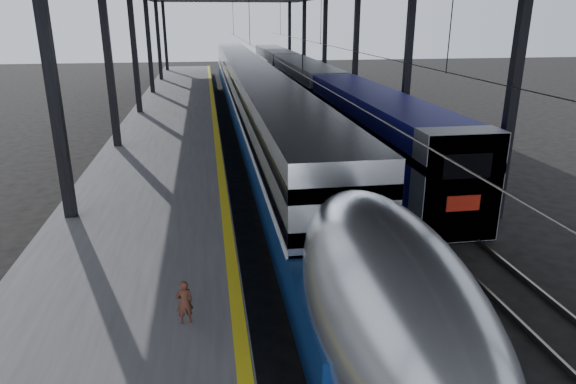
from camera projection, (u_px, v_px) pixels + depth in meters
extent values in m
plane|color=black|center=(261.00, 307.00, 13.61)|extent=(160.00, 160.00, 0.00)
cube|color=#4C4C4F|center=(170.00, 133.00, 31.63)|extent=(6.00, 80.00, 1.00)
cube|color=gold|center=(215.00, 124.00, 31.88)|extent=(0.30, 80.00, 0.01)
cube|color=slate|center=(247.00, 137.00, 32.47)|extent=(0.08, 80.00, 0.16)
cube|color=slate|center=(270.00, 136.00, 32.68)|extent=(0.08, 80.00, 0.16)
cube|color=slate|center=(324.00, 134.00, 33.21)|extent=(0.08, 80.00, 0.16)
cube|color=slate|center=(346.00, 134.00, 33.42)|extent=(0.08, 80.00, 0.16)
cube|color=black|center=(56.00, 111.00, 15.98)|extent=(0.35, 0.35, 9.00)
cube|color=black|center=(512.00, 100.00, 18.24)|extent=(0.35, 0.35, 9.00)
cube|color=black|center=(110.00, 76.00, 25.32)|extent=(0.35, 0.35, 9.00)
cube|color=black|center=(407.00, 72.00, 27.59)|extent=(0.35, 0.35, 9.00)
cube|color=black|center=(135.00, 60.00, 34.67)|extent=(0.35, 0.35, 9.00)
cube|color=black|center=(355.00, 58.00, 36.94)|extent=(0.35, 0.35, 9.00)
cube|color=black|center=(150.00, 51.00, 44.01)|extent=(0.35, 0.35, 9.00)
cube|color=black|center=(325.00, 49.00, 46.28)|extent=(0.35, 0.35, 9.00)
cube|color=black|center=(159.00, 45.00, 53.36)|extent=(0.35, 0.35, 9.00)
cube|color=black|center=(304.00, 44.00, 55.63)|extent=(0.35, 0.35, 9.00)
cube|color=black|center=(165.00, 41.00, 62.71)|extent=(0.35, 0.35, 9.00)
cube|color=black|center=(290.00, 40.00, 64.98)|extent=(0.35, 0.35, 9.00)
cylinder|color=slate|center=(257.00, 48.00, 30.82)|extent=(0.03, 74.00, 0.03)
cylinder|color=slate|center=(338.00, 48.00, 31.56)|extent=(0.03, 74.00, 0.03)
cube|color=silver|center=(248.00, 87.00, 39.07)|extent=(2.79, 57.00, 3.85)
cube|color=navy|center=(250.00, 106.00, 38.06)|extent=(2.87, 62.00, 1.49)
cube|color=silver|center=(248.00, 93.00, 39.21)|extent=(2.89, 57.00, 0.10)
cube|color=black|center=(248.00, 72.00, 38.71)|extent=(2.83, 57.00, 0.40)
cube|color=black|center=(248.00, 87.00, 39.07)|extent=(2.83, 57.00, 0.40)
ellipsoid|color=silver|center=(386.00, 309.00, 9.67)|extent=(2.79, 8.40, 3.85)
ellipsoid|color=navy|center=(382.00, 358.00, 10.03)|extent=(2.87, 8.40, 1.64)
ellipsoid|color=black|center=(453.00, 361.00, 7.00)|extent=(1.44, 2.20, 0.87)
cube|color=black|center=(262.00, 141.00, 30.84)|extent=(2.12, 2.60, 0.40)
cube|color=navy|center=(377.00, 132.00, 25.10)|extent=(2.72, 18.00, 3.69)
cube|color=gray|center=(456.00, 185.00, 17.25)|extent=(2.77, 1.20, 3.74)
cube|color=black|center=(467.00, 166.00, 16.40)|extent=(1.65, 0.06, 0.83)
cube|color=#9E190C|center=(463.00, 203.00, 16.81)|extent=(1.16, 0.06, 0.53)
cube|color=gray|center=(305.00, 84.00, 42.86)|extent=(2.72, 18.00, 3.69)
cube|color=gray|center=(275.00, 65.00, 60.62)|extent=(2.72, 18.00, 3.69)
cube|color=black|center=(423.00, 209.00, 20.06)|extent=(2.14, 2.40, 0.36)
cube|color=black|center=(311.00, 112.00, 40.63)|extent=(2.14, 2.40, 0.36)
imported|color=#4A2518|center=(184.00, 302.00, 10.98)|extent=(0.41, 0.32, 1.01)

